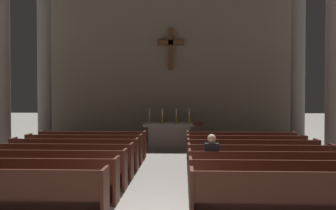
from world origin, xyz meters
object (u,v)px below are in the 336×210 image
Objects in this scene: candlestick_inner_right at (176,119)px; lone_worshipper at (211,161)px; pew_left_row_7 at (93,144)px; pew_right_row_6 at (246,150)px; pew_left_row_6 at (84,149)px; pew_left_row_4 at (62,161)px; column_left_second at (1,56)px; pew_right_row_5 at (252,155)px; pew_left_row_3 at (47,169)px; column_right_second at (335,55)px; lectern at (198,137)px; pew_right_row_4 at (260,162)px; altar at (169,134)px; column_left_third at (44,65)px; column_right_third at (298,65)px; pew_right_row_7 at (241,145)px; pew_right_row_3 at (270,171)px; pew_left_row_5 at (74,154)px; candlestick_outer_left at (150,119)px; pew_right_row_1 at (300,197)px; candlestick_inner_left at (162,119)px; pew_left_row_1 at (1,194)px; pew_left_row_2 at (27,180)px; candlestick_outer_right at (189,119)px; pew_right_row_2 at (283,182)px.

lone_worshipper is (0.96, -7.41, -0.51)m from candlestick_inner_right.
pew_left_row_7 and pew_right_row_6 have the same top height.
pew_left_row_6 is at bearing -90.00° from pew_left_row_7.
column_left_second is at bearing 138.38° from pew_left_row_4.
pew_right_row_6 is (0.00, 1.11, 0.00)m from pew_right_row_5.
pew_left_row_3 is 3.33m from pew_left_row_6.
candlestick_inner_right is (-5.17, 3.78, -2.30)m from column_right_second.
pew_left_row_6 is at bearing -142.29° from lectern.
pew_right_row_4 is 0.52× the size of column_right_second.
pew_right_row_5 is 5.84m from altar.
pew_right_row_4 is 0.52× the size of column_left_third.
column_right_third reaches higher than pew_right_row_6.
pew_left_row_3 is at bearing -90.00° from pew_left_row_6.
pew_right_row_4 is at bearing 38.74° from lone_worshipper.
pew_left_row_4 is 6.17m from pew_right_row_7.
lone_worshipper reaches higher than pew_right_row_3.
candlestick_outer_left is at bearing 71.57° from pew_left_row_5.
pew_right_row_5 is 5.76m from candlestick_inner_right.
column_left_second is 11.51× the size of candlestick_outer_left.
pew_right_row_1 is 5.99× the size of candlestick_inner_right.
pew_left_row_4 is 5.99× the size of candlestick_inner_left.
pew_left_row_4 is 5.30m from pew_right_row_5.
pew_left_row_3 is 1.00× the size of pew_left_row_7.
column_left_second is at bearing 128.13° from pew_left_row_3.
pew_right_row_6 is at bearing -173.32° from column_right_second.
pew_right_row_5 is at bearing -70.71° from lectern.
candlestick_outer_left reaches higher than pew_left_row_6.
pew_right_row_7 is (5.19, 2.22, 0.00)m from pew_left_row_5.
pew_left_row_1 is 0.52× the size of column_right_third.
pew_right_row_6 is at bearing 46.98° from pew_left_row_1.
pew_right_row_5 is at bearing -90.00° from pew_right_row_7.
column_right_second is at bearing 6.68° from pew_right_row_6.
candlestick_inner_right reaches higher than pew_right_row_3.
column_left_second is (-2.88, 4.78, 3.03)m from pew_left_row_2.
column_right_second reaches higher than pew_left_row_6.
pew_left_row_4 is 1.00× the size of pew_right_row_3.
column_left_third reaches higher than pew_left_row_6.
column_left_third is at bearing 132.65° from pew_left_row_7.
pew_left_row_6 is at bearing -112.94° from candlestick_outer_left.
lectern is at bearing 127.97° from pew_right_row_7.
column_left_second reaches higher than pew_right_row_3.
pew_left_row_4 is at bearing -90.00° from pew_left_row_7.
pew_left_row_7 and pew_right_row_4 have the same top height.
pew_right_row_1 is (5.19, -1.11, 0.00)m from pew_left_row_2.
pew_right_row_3 is at bearing -110.83° from column_right_third.
candlestick_outer_right is at bearing 105.37° from pew_right_row_4.
pew_right_row_7 is 3.24× the size of lectern.
column_left_third reaches higher than pew_right_row_2.
pew_left_row_7 is at bearing 90.00° from pew_left_row_6.
pew_right_row_5 is 0.52× the size of column_right_second.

